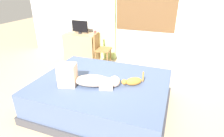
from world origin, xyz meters
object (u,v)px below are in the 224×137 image
at_px(tv_monitor, 80,27).
at_px(chair_by_desk, 100,47).
at_px(bed, 102,95).
at_px(cup, 95,32).
at_px(person_lying, 86,79).
at_px(desk, 82,47).
at_px(cat, 133,81).

relative_size(tv_monitor, chair_by_desk, 0.56).
height_order(bed, tv_monitor, tv_monitor).
relative_size(tv_monitor, cup, 5.88).
bearing_deg(person_lying, tv_monitor, 120.91).
bearing_deg(desk, tv_monitor, 180.00).
bearing_deg(chair_by_desk, tv_monitor, 158.13).
xyz_separation_m(person_lying, tv_monitor, (-1.30, 2.17, 0.27)).
bearing_deg(tv_monitor, person_lying, -59.09).
distance_m(bed, cup, 2.45).
bearing_deg(person_lying, bed, 52.15).
xyz_separation_m(tv_monitor, chair_by_desk, (0.72, -0.29, -0.41)).
height_order(person_lying, cup, person_lying).
distance_m(desk, chair_by_desk, 0.76).
height_order(person_lying, desk, person_lying).
xyz_separation_m(cat, chair_by_desk, (-1.25, 1.64, -0.09)).
height_order(cup, chair_by_desk, chair_by_desk).
bearing_deg(cup, cat, -52.61).
xyz_separation_m(person_lying, cat, (0.67, 0.25, -0.05)).
distance_m(cat, tv_monitor, 2.77).
bearing_deg(person_lying, desk, 120.29).
xyz_separation_m(bed, desk, (-1.44, 1.96, 0.11)).
bearing_deg(cat, person_lying, -159.52).
xyz_separation_m(bed, tv_monitor, (-1.47, 1.96, 0.66)).
distance_m(bed, cat, 0.60).
xyz_separation_m(cat, cup, (-1.60, 2.10, 0.18)).
bearing_deg(tv_monitor, cat, -44.29).
bearing_deg(person_lying, cup, 111.66).
bearing_deg(bed, desk, 126.37).
distance_m(person_lying, chair_by_desk, 1.98).
xyz_separation_m(desk, tv_monitor, (-0.03, 0.00, 0.55)).
xyz_separation_m(cat, tv_monitor, (-1.97, 1.92, 0.32)).
height_order(cat, tv_monitor, tv_monitor).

